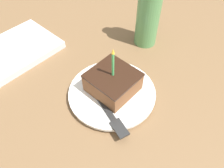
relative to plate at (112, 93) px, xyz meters
The scene contains 6 objects.
ground_plane 0.04m from the plate, 130.11° to the left, with size 2.40×2.40×0.04m.
plate is the anchor object (origin of this frame).
cake_slice 0.03m from the plate, 156.67° to the right, with size 0.10×0.11×0.13m.
fork 0.05m from the plate, 24.74° to the left, with size 0.08×0.20×0.00m.
bottle 0.25m from the plate, 163.30° to the right, with size 0.07×0.07×0.23m.
marble_board 0.33m from the plate, 72.99° to the right, with size 0.28×0.18×0.02m.
Camera 1 is at (0.27, 0.20, 0.43)m, focal length 35.00 mm.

